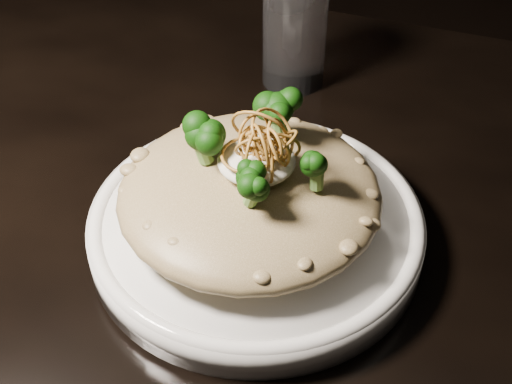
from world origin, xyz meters
TOP-DOWN VIEW (x-y plane):
  - table at (0.00, 0.00)m, footprint 1.10×0.80m
  - plate at (0.04, -0.02)m, footprint 0.28×0.28m
  - risotto at (0.03, -0.02)m, footprint 0.21×0.21m
  - broccoli at (0.04, -0.01)m, footprint 0.12×0.12m
  - cheese at (0.04, -0.01)m, footprint 0.06×0.06m
  - shallots at (0.04, -0.02)m, footprint 0.05×0.05m
  - drinking_glass at (-0.01, 0.23)m, footprint 0.08×0.08m

SIDE VIEW (x-z plane):
  - table at x=0.00m, z-range 0.29..1.04m
  - plate at x=0.04m, z-range 0.75..0.78m
  - risotto at x=0.03m, z-range 0.78..0.83m
  - drinking_glass at x=-0.01m, z-range 0.75..0.87m
  - cheese at x=0.04m, z-range 0.83..0.84m
  - broccoli at x=0.04m, z-range 0.83..0.87m
  - shallots at x=0.04m, z-range 0.84..0.87m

